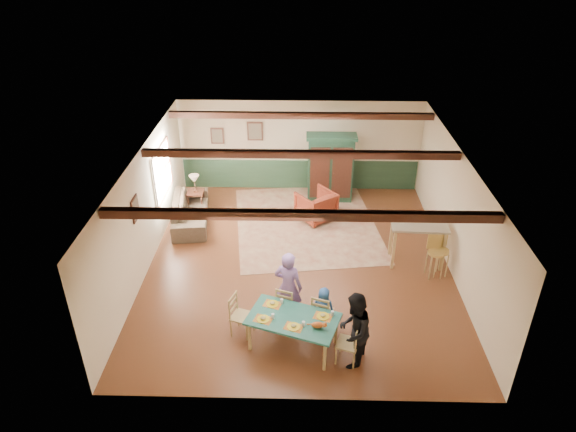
{
  "coord_description": "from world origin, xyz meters",
  "views": [
    {
      "loc": [
        -0.02,
        -9.99,
        6.98
      ],
      "look_at": [
        -0.26,
        0.22,
        1.15
      ],
      "focal_mm": 32.0,
      "sensor_mm": 36.0,
      "label": 1
    }
  ],
  "objects_px": {
    "person_woman": "(354,330)",
    "cat": "(318,324)",
    "dining_chair_far_right": "(322,311)",
    "armoire": "(330,168)",
    "bar_stool_left": "(435,257)",
    "sofa": "(191,211)",
    "table_lamp": "(195,184)",
    "end_table": "(196,201)",
    "dining_chair_end_left": "(242,316)",
    "bar_stool_right": "(440,255)",
    "dining_chair_far_left": "(287,303)",
    "person_man": "(288,287)",
    "counter_table": "(416,243)",
    "person_child": "(323,308)",
    "dining_table": "(293,332)",
    "dining_chair_end_right": "(348,342)",
    "armchair": "(316,206)"
  },
  "relations": [
    {
      "from": "dining_chair_far_left",
      "to": "bar_stool_right",
      "type": "height_order",
      "value": "bar_stool_right"
    },
    {
      "from": "table_lamp",
      "to": "person_man",
      "type": "bearing_deg",
      "value": -59.33
    },
    {
      "from": "dining_chair_far_right",
      "to": "cat",
      "type": "distance_m",
      "value": 0.83
    },
    {
      "from": "person_child",
      "to": "table_lamp",
      "type": "relative_size",
      "value": 1.83
    },
    {
      "from": "armoire",
      "to": "end_table",
      "type": "relative_size",
      "value": 3.59
    },
    {
      "from": "person_man",
      "to": "armchair",
      "type": "distance_m",
      "value": 4.11
    },
    {
      "from": "dining_table",
      "to": "cat",
      "type": "height_order",
      "value": "cat"
    },
    {
      "from": "person_woman",
      "to": "cat",
      "type": "distance_m",
      "value": 0.64
    },
    {
      "from": "dining_chair_end_right",
      "to": "armchair",
      "type": "xyz_separation_m",
      "value": [
        -0.45,
        5.19,
        -0.03
      ]
    },
    {
      "from": "armchair",
      "to": "sofa",
      "type": "height_order",
      "value": "armchair"
    },
    {
      "from": "table_lamp",
      "to": "bar_stool_right",
      "type": "bearing_deg",
      "value": -25.77
    },
    {
      "from": "dining_table",
      "to": "bar_stool_right",
      "type": "relative_size",
      "value": 1.63
    },
    {
      "from": "bar_stool_left",
      "to": "counter_table",
      "type": "bearing_deg",
      "value": 112.44
    },
    {
      "from": "cat",
      "to": "person_child",
      "type": "bearing_deg",
      "value": 99.46
    },
    {
      "from": "person_woman",
      "to": "armoire",
      "type": "xyz_separation_m",
      "value": [
        -0.11,
        6.4,
        0.23
      ]
    },
    {
      "from": "table_lamp",
      "to": "end_table",
      "type": "bearing_deg",
      "value": 0.0
    },
    {
      "from": "person_man",
      "to": "bar_stool_right",
      "type": "xyz_separation_m",
      "value": [
        3.38,
        1.59,
        -0.28
      ]
    },
    {
      "from": "dining_chair_far_left",
      "to": "person_man",
      "type": "height_order",
      "value": "person_man"
    },
    {
      "from": "dining_chair_end_left",
      "to": "dining_chair_end_right",
      "type": "xyz_separation_m",
      "value": [
        1.98,
        -0.68,
        0.0
      ]
    },
    {
      "from": "dining_table",
      "to": "dining_chair_end_right",
      "type": "xyz_separation_m",
      "value": [
        0.99,
        -0.34,
        0.09
      ]
    },
    {
      "from": "sofa",
      "to": "bar_stool_right",
      "type": "height_order",
      "value": "bar_stool_right"
    },
    {
      "from": "cat",
      "to": "person_woman",
      "type": "bearing_deg",
      "value": 8.13
    },
    {
      "from": "dining_table",
      "to": "dining_chair_far_left",
      "type": "height_order",
      "value": "dining_chair_far_left"
    },
    {
      "from": "armchair",
      "to": "person_woman",
      "type": "bearing_deg",
      "value": 58.75
    },
    {
      "from": "dining_chair_end_left",
      "to": "bar_stool_right",
      "type": "bearing_deg",
      "value": -45.27
    },
    {
      "from": "person_woman",
      "to": "table_lamp",
      "type": "bearing_deg",
      "value": -126.82
    },
    {
      "from": "person_child",
      "to": "sofa",
      "type": "bearing_deg",
      "value": -31.12
    },
    {
      "from": "person_child",
      "to": "counter_table",
      "type": "xyz_separation_m",
      "value": [
        2.24,
        2.29,
        0.07
      ]
    },
    {
      "from": "dining_chair_far_right",
      "to": "sofa",
      "type": "height_order",
      "value": "dining_chair_far_right"
    },
    {
      "from": "dining_chair_far_left",
      "to": "dining_table",
      "type": "bearing_deg",
      "value": 119.05
    },
    {
      "from": "counter_table",
      "to": "bar_stool_right",
      "type": "distance_m",
      "value": 0.65
    },
    {
      "from": "person_man",
      "to": "bar_stool_left",
      "type": "height_order",
      "value": "person_man"
    },
    {
      "from": "person_child",
      "to": "armoire",
      "type": "bearing_deg",
      "value": -74.94
    },
    {
      "from": "table_lamp",
      "to": "bar_stool_left",
      "type": "relative_size",
      "value": 0.5
    },
    {
      "from": "person_man",
      "to": "end_table",
      "type": "distance_m",
      "value": 5.26
    },
    {
      "from": "dining_chair_far_left",
      "to": "dining_chair_end_left",
      "type": "relative_size",
      "value": 1.0
    },
    {
      "from": "armoire",
      "to": "bar_stool_left",
      "type": "xyz_separation_m",
      "value": [
        2.18,
        -3.71,
        -0.48
      ]
    },
    {
      "from": "person_woman",
      "to": "bar_stool_left",
      "type": "relative_size",
      "value": 1.49
    },
    {
      "from": "cat",
      "to": "armoire",
      "type": "bearing_deg",
      "value": 104.33
    },
    {
      "from": "cat",
      "to": "table_lamp",
      "type": "distance_m",
      "value": 6.43
    },
    {
      "from": "table_lamp",
      "to": "bar_stool_right",
      "type": "relative_size",
      "value": 0.5
    },
    {
      "from": "dining_table",
      "to": "bar_stool_right",
      "type": "distance_m",
      "value": 4.06
    },
    {
      "from": "dining_chair_far_left",
      "to": "armoire",
      "type": "xyz_separation_m",
      "value": [
        1.09,
        5.29,
        0.55
      ]
    },
    {
      "from": "armoire",
      "to": "bar_stool_left",
      "type": "height_order",
      "value": "armoire"
    },
    {
      "from": "dining_chair_end_left",
      "to": "person_woman",
      "type": "bearing_deg",
      "value": -90.0
    },
    {
      "from": "cat",
      "to": "armchair",
      "type": "bearing_deg",
      "value": 107.97
    },
    {
      "from": "cat",
      "to": "sofa",
      "type": "bearing_deg",
      "value": 142.7
    },
    {
      "from": "person_woman",
      "to": "sofa",
      "type": "height_order",
      "value": "person_woman"
    },
    {
      "from": "cat",
      "to": "counter_table",
      "type": "xyz_separation_m",
      "value": [
        2.38,
        3.11,
        -0.23
      ]
    },
    {
      "from": "dining_chair_far_left",
      "to": "person_woman",
      "type": "xyz_separation_m",
      "value": [
        1.21,
        -1.11,
        0.32
      ]
    }
  ]
}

